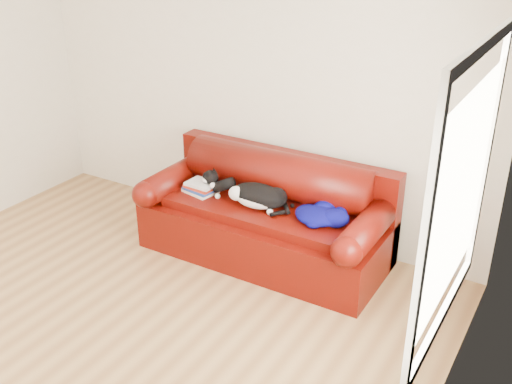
% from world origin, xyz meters
% --- Properties ---
extents(ground, '(4.50, 4.50, 0.00)m').
position_xyz_m(ground, '(0.00, 0.00, 0.00)').
color(ground, brown).
rests_on(ground, ground).
extents(room_shell, '(4.52, 4.02, 2.61)m').
position_xyz_m(room_shell, '(0.12, 0.02, 1.67)').
color(room_shell, beige).
rests_on(room_shell, ground).
extents(sofa_base, '(2.10, 0.90, 0.50)m').
position_xyz_m(sofa_base, '(0.46, 1.49, 0.24)').
color(sofa_base, '#3D0A02').
rests_on(sofa_base, ground).
extents(sofa_back, '(2.10, 1.01, 0.88)m').
position_xyz_m(sofa_back, '(0.46, 1.74, 0.54)').
color(sofa_back, '#3D0A02').
rests_on(sofa_back, ground).
extents(book_stack, '(0.31, 0.26, 0.10)m').
position_xyz_m(book_stack, '(-0.13, 1.41, 0.55)').
color(book_stack, silver).
rests_on(book_stack, sofa_base).
extents(cat, '(0.70, 0.35, 0.25)m').
position_xyz_m(cat, '(0.43, 1.42, 0.59)').
color(cat, black).
rests_on(cat, sofa_base).
extents(blanket, '(0.53, 0.44, 0.14)m').
position_xyz_m(blanket, '(1.00, 1.45, 0.56)').
color(blanket, '#06024A').
rests_on(blanket, sofa_base).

